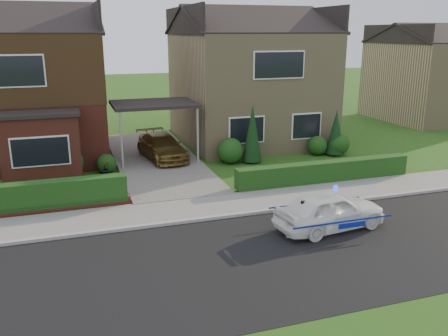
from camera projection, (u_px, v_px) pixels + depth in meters
name	position (u px, v px, depth m)	size (l,w,h in m)	color
ground	(232.00, 263.00, 12.54)	(120.00, 120.00, 0.00)	#244A13
road	(232.00, 263.00, 12.54)	(60.00, 6.00, 0.02)	black
kerb	(201.00, 220.00, 15.30)	(60.00, 0.16, 0.12)	#9E9993
sidewalk	(193.00, 209.00, 16.26)	(60.00, 2.00, 0.10)	slate
driveway	(156.00, 159.00, 22.55)	(3.80, 12.00, 0.12)	#666059
house_left	(20.00, 78.00, 22.42)	(7.50, 9.53, 7.25)	brown
house_right	(248.00, 74.00, 26.04)	(7.50, 8.06, 7.25)	tan
carport_link	(154.00, 105.00, 21.79)	(3.80, 3.00, 2.77)	black
dwarf_wall	(13.00, 212.00, 15.57)	(7.70, 0.25, 0.36)	brown
hedge_left	(14.00, 216.00, 15.76)	(7.50, 0.55, 0.90)	#163B13
hedge_right	(324.00, 183.00, 19.17)	(7.50, 0.55, 0.80)	#163B13
shrub_left_mid	(67.00, 163.00, 19.63)	(1.32, 1.32, 1.32)	#163B13
shrub_left_near	(106.00, 164.00, 20.45)	(0.84, 0.84, 0.84)	#163B13
shrub_right_near	(230.00, 151.00, 21.91)	(1.20, 1.20, 1.20)	#163B13
shrub_right_mid	(317.00, 146.00, 23.42)	(0.96, 0.96, 0.96)	#163B13
shrub_right_far	(339.00, 144.00, 23.43)	(1.08, 1.08, 1.08)	#163B13
conifer_a	(252.00, 135.00, 21.84)	(0.90, 0.90, 2.60)	black
conifer_b	(336.00, 133.00, 23.22)	(0.90, 0.90, 2.20)	black
neighbour_right	(431.00, 82.00, 32.45)	(6.50, 7.00, 5.20)	tan
police_car	(330.00, 211.00, 14.55)	(3.25, 3.67, 1.37)	white
driveway_car	(162.00, 146.00, 22.33)	(1.60, 3.94, 1.14)	brown
potted_plant_b	(105.00, 169.00, 19.89)	(0.31, 0.39, 0.70)	gray
potted_plant_c	(99.00, 188.00, 17.49)	(0.40, 0.40, 0.71)	gray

